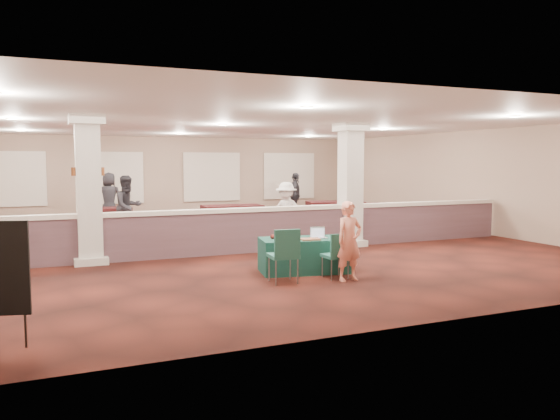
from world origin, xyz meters
name	(u,v)px	position (x,y,z in m)	size (l,w,h in m)	color
ground	(224,244)	(0.00, 0.00, 0.00)	(16.00, 16.00, 0.00)	#471911
wall_back	(163,177)	(0.00, 8.00, 1.60)	(16.00, 0.04, 3.20)	gray
wall_front	(407,208)	(0.00, -8.00, 1.60)	(16.00, 0.04, 3.20)	gray
wall_right	(461,181)	(8.00, 0.00, 1.60)	(0.04, 16.00, 3.20)	gray
ceiling	(223,124)	(0.00, 0.00, 3.20)	(16.00, 16.00, 0.02)	white
partition_wall	(243,230)	(0.00, -1.50, 0.57)	(15.60, 0.28, 1.10)	#4E343A
column_left	(89,188)	(-3.50, -1.50, 1.64)	(0.72, 0.72, 3.20)	beige
column_right	(350,184)	(3.00, -1.50, 1.64)	(0.72, 0.72, 3.20)	beige
sconce_left	(74,172)	(-3.78, -1.50, 2.00)	(0.12, 0.12, 0.18)	brown
sconce_right	(102,171)	(-3.22, -1.50, 2.00)	(0.12, 0.12, 0.18)	brown
near_table	(305,255)	(0.39, -4.16, 0.34)	(1.77, 0.88, 0.68)	#0D3330
conf_chair_main	(337,252)	(0.66, -4.99, 0.52)	(0.44, 0.44, 0.87)	#1D554E
conf_chair_side	(285,251)	(-0.41, -4.97, 0.59)	(0.55, 0.55, 1.01)	#1D554E
woman	(349,241)	(0.78, -5.22, 0.74)	(0.53, 0.36, 1.48)	#EA8566
far_table_front_left	(41,239)	(-4.48, 0.30, 0.37)	(1.81, 0.91, 0.73)	black
far_table_front_center	(193,225)	(-0.39, 1.78, 0.36)	(1.80, 0.90, 0.73)	black
far_table_front_right	(369,215)	(5.95, 2.19, 0.38)	(1.89, 0.95, 0.77)	black
far_table_back_left	(106,217)	(-2.50, 5.42, 0.33)	(1.63, 0.81, 0.66)	black
far_table_back_center	(232,217)	(1.29, 3.20, 0.39)	(1.95, 0.97, 0.79)	black
far_table_back_right	(335,212)	(5.17, 3.20, 0.40)	(1.99, 0.99, 0.81)	black
attendee_a	(128,207)	(-2.15, 2.44, 0.91)	(0.87, 0.48, 1.82)	black
attendee_b	(286,212)	(1.83, 0.00, 0.82)	(1.05, 0.48, 1.65)	beige
attendee_c	(295,195)	(4.78, 5.74, 0.89)	(1.05, 0.50, 1.79)	black
attendee_d	(109,198)	(-2.25, 6.52, 0.92)	(0.91, 0.49, 1.84)	black
laptop_base	(319,238)	(0.65, -4.25, 0.69)	(0.31, 0.21, 0.02)	silver
laptop_screen	(317,232)	(0.67, -4.15, 0.80)	(0.31, 0.01, 0.20)	silver
screen_glow	(318,232)	(0.67, -4.16, 0.78)	(0.28, 0.00, 0.18)	silver
knitting	(310,239)	(0.39, -4.39, 0.69)	(0.37, 0.28, 0.03)	#BE561E
yarn_cream	(281,237)	(-0.13, -4.15, 0.73)	(0.10, 0.10, 0.10)	beige
yarn_red	(273,237)	(-0.24, -3.99, 0.73)	(0.09, 0.09, 0.09)	maroon
yarn_grey	(283,236)	(0.00, -3.97, 0.73)	(0.10, 0.10, 0.10)	#55555B
scissors	(338,239)	(0.93, -4.53, 0.69)	(0.11, 0.03, 0.01)	red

